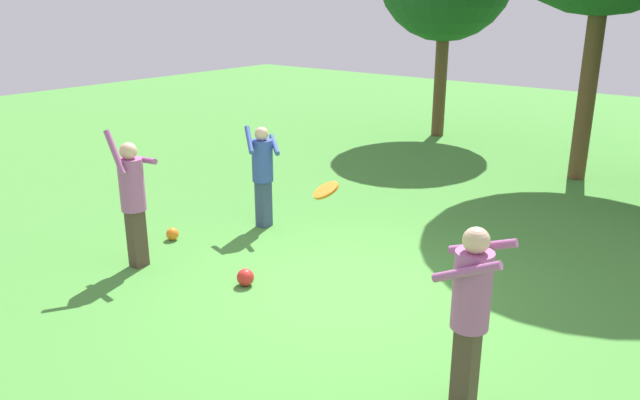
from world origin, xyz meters
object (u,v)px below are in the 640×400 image
object	(u,v)px
person_bystander	(263,168)
ball_orange	(172,234)
person_thrower	(133,193)
person_catcher	(471,304)
frisbee	(326,190)
ball_red	(245,277)

from	to	relation	value
person_bystander	ball_orange	bearing A→B (deg)	-79.55
person_bystander	ball_orange	size ratio (longest dim) A/B	8.47
person_thrower	ball_orange	world-z (taller)	person_thrower
person_thrower	ball_orange	distance (m)	1.40
person_catcher	person_bystander	distance (m)	5.30
frisbee	ball_red	size ratio (longest dim) A/B	1.57
ball_red	ball_orange	xyz separation A→B (m)	(-2.04, 0.44, -0.02)
person_thrower	ball_red	size ratio (longest dim) A/B	8.52
person_catcher	frisbee	xyz separation A→B (m)	(-1.49, -0.16, 0.80)
ball_red	person_bystander	bearing A→B (deg)	126.81
person_thrower	person_catcher	bearing A→B (deg)	3.05
person_thrower	ball_orange	xyz separation A→B (m)	(-0.40, 0.92, -0.97)
person_bystander	ball_red	distance (m)	2.40
person_catcher	ball_red	world-z (taller)	person_catcher
ball_red	person_catcher	bearing A→B (deg)	-9.58
person_thrower	frisbee	xyz separation A→B (m)	(3.54, -0.26, 0.79)
person_thrower	ball_red	world-z (taller)	person_thrower
ball_red	person_thrower	bearing A→B (deg)	-163.77
person_bystander	frisbee	size ratio (longest dim) A/B	4.58
person_catcher	person_bystander	size ratio (longest dim) A/B	1.07
person_catcher	ball_red	xyz separation A→B (m)	(-3.40, 0.57, -0.95)
person_catcher	ball_red	distance (m)	3.57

